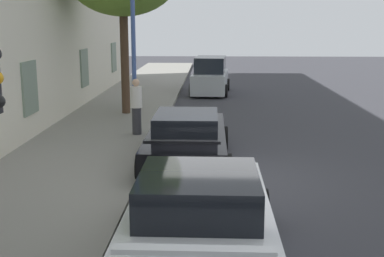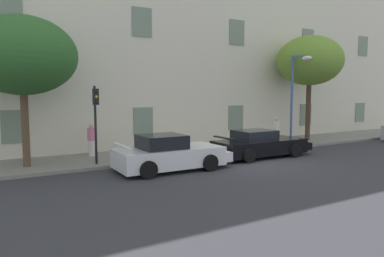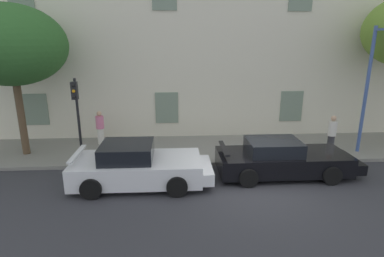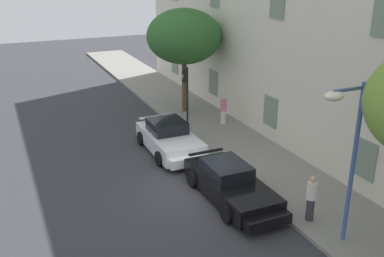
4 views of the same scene
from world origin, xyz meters
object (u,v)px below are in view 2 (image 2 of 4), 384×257
object	(u,v)px
traffic_light	(96,111)
pedestrian_strolling	(91,140)
tree_midblock	(310,61)
pedestrian_admiring	(277,131)
street_lamp	(298,82)
sportscar_red_lead	(172,154)
tree_near_kerb	(22,56)
sportscar_yellow_flank	(262,145)

from	to	relation	value
traffic_light	pedestrian_strolling	size ratio (longest dim) A/B	2.11
tree_midblock	pedestrian_strolling	bearing A→B (deg)	175.62
pedestrian_admiring	street_lamp	bearing A→B (deg)	-7.99
street_lamp	pedestrian_strolling	distance (m)	11.81
traffic_light	street_lamp	size ratio (longest dim) A/B	0.63
sportscar_red_lead	pedestrian_admiring	xyz separation A→B (m)	(7.66, 2.06, 0.37)
tree_near_kerb	street_lamp	bearing A→B (deg)	-4.26
traffic_light	pedestrian_strolling	distance (m)	2.57
sportscar_yellow_flank	traffic_light	distance (m)	8.06
pedestrian_strolling	tree_midblock	bearing A→B (deg)	-4.38
pedestrian_admiring	sportscar_red_lead	bearing A→B (deg)	-164.95
sportscar_yellow_flank	pedestrian_strolling	distance (m)	8.23
tree_midblock	tree_near_kerb	bearing A→B (deg)	-179.80
traffic_light	street_lamp	distance (m)	11.66
sportscar_red_lead	street_lamp	world-z (taller)	street_lamp
tree_near_kerb	street_lamp	world-z (taller)	tree_near_kerb
sportscar_yellow_flank	tree_near_kerb	world-z (taller)	tree_near_kerb
traffic_light	pedestrian_admiring	xyz separation A→B (m)	(10.21, 0.15, -1.39)
sportscar_red_lead	sportscar_yellow_flank	bearing A→B (deg)	4.75
traffic_light	street_lamp	bearing A→B (deg)	-0.20
sportscar_red_lead	tree_near_kerb	world-z (taller)	tree_near_kerb
tree_near_kerb	tree_midblock	world-z (taller)	tree_midblock
sportscar_yellow_flank	traffic_light	bearing A→B (deg)	169.15
sportscar_yellow_flank	tree_near_kerb	size ratio (longest dim) A/B	0.84
traffic_light	sportscar_yellow_flank	bearing A→B (deg)	-10.85
traffic_light	pedestrian_admiring	size ratio (longest dim) A/B	1.97
tree_near_kerb	traffic_light	world-z (taller)	tree_near_kerb
tree_midblock	pedestrian_strolling	size ratio (longest dim) A/B	4.22
traffic_light	pedestrian_strolling	world-z (taller)	traffic_light
sportscar_red_lead	pedestrian_strolling	distance (m)	4.59
tree_near_kerb	tree_midblock	xyz separation A→B (m)	(16.31, 0.06, 0.56)
sportscar_yellow_flank	traffic_light	world-z (taller)	traffic_light
sportscar_yellow_flank	tree_near_kerb	bearing A→B (deg)	166.38
tree_midblock	street_lamp	bearing A→B (deg)	-152.71
street_lamp	pedestrian_strolling	world-z (taller)	street_lamp
tree_near_kerb	pedestrian_admiring	xyz separation A→B (m)	(12.78, -0.86, -3.57)
tree_near_kerb	pedestrian_strolling	xyz separation A→B (m)	(2.89, 1.08, -3.64)
sportscar_yellow_flank	street_lamp	xyz separation A→B (m)	(3.86, 1.44, 3.17)
tree_midblock	pedestrian_strolling	xyz separation A→B (m)	(-13.42, 1.03, -4.20)
tree_near_kerb	tree_midblock	distance (m)	16.32
sportscar_red_lead	tree_near_kerb	size ratio (longest dim) A/B	0.78
pedestrian_admiring	pedestrian_strolling	size ratio (longest dim) A/B	1.07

